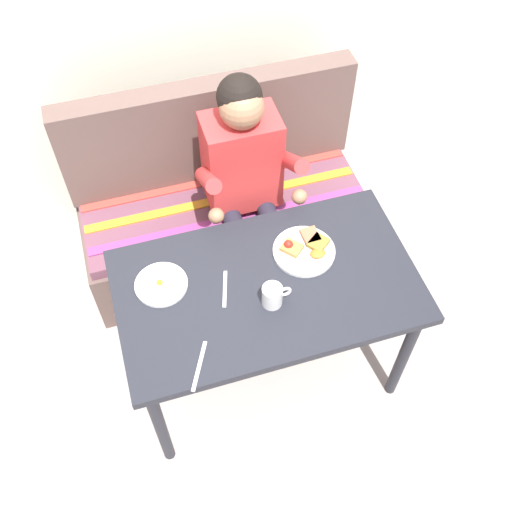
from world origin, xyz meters
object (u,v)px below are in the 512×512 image
object	(u,v)px
plate_eggs	(161,284)
plate_breakfast	(304,249)
coffee_mug	(273,295)
table	(267,295)
person	(246,174)
fork	(225,289)
couch	(222,210)
knife	(199,366)

from	to	relation	value
plate_eggs	plate_breakfast	bearing A→B (deg)	-0.35
coffee_mug	plate_eggs	bearing A→B (deg)	153.04
table	coffee_mug	xyz separation A→B (m)	(-0.01, -0.09, 0.13)
person	fork	size ratio (longest dim) A/B	7.13
couch	fork	xyz separation A→B (m)	(-0.17, -0.74, 0.40)
couch	plate_eggs	size ratio (longest dim) A/B	6.87
couch	plate_eggs	distance (m)	0.87
plate_breakfast	plate_eggs	size ratio (longest dim) A/B	1.22
person	coffee_mug	distance (m)	0.69
person	fork	bearing A→B (deg)	-114.08
plate_breakfast	coffee_mug	bearing A→B (deg)	-135.50
fork	coffee_mug	bearing A→B (deg)	-18.01
person	plate_breakfast	bearing A→B (deg)	-77.22
knife	table	bearing A→B (deg)	65.07
plate_breakfast	fork	bearing A→B (deg)	-166.57
knife	plate_eggs	bearing A→B (deg)	125.57
couch	plate_breakfast	xyz separation A→B (m)	(0.20, -0.66, 0.41)
table	plate_breakfast	xyz separation A→B (m)	(0.20, 0.11, 0.10)
plate_breakfast	fork	xyz separation A→B (m)	(-0.36, -0.09, -0.01)
person	fork	distance (m)	0.62
knife	coffee_mug	bearing A→B (deg)	55.10
person	plate_eggs	distance (m)	0.68
person	coffee_mug	bearing A→B (deg)	-97.76
knife	person	bearing A→B (deg)	90.16
couch	table	bearing A→B (deg)	-90.00
table	person	size ratio (longest dim) A/B	0.99
plate_eggs	knife	bearing A→B (deg)	-81.05
plate_breakfast	plate_eggs	world-z (taller)	plate_breakfast
table	coffee_mug	size ratio (longest dim) A/B	10.17
plate_breakfast	knife	world-z (taller)	plate_breakfast
table	coffee_mug	bearing A→B (deg)	-93.72
plate_eggs	coffee_mug	world-z (taller)	coffee_mug
table	knife	xyz separation A→B (m)	(-0.34, -0.27, 0.08)
couch	knife	world-z (taller)	couch
couch	coffee_mug	world-z (taller)	couch
coffee_mug	fork	bearing A→B (deg)	145.31
table	plate_breakfast	size ratio (longest dim) A/B	4.67
plate_eggs	couch	bearing A→B (deg)	58.32
plate_eggs	fork	world-z (taller)	plate_eggs
table	plate_eggs	xyz separation A→B (m)	(-0.40, 0.11, 0.09)
fork	couch	bearing A→B (deg)	94.02
coffee_mug	plate_breakfast	bearing A→B (deg)	44.50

